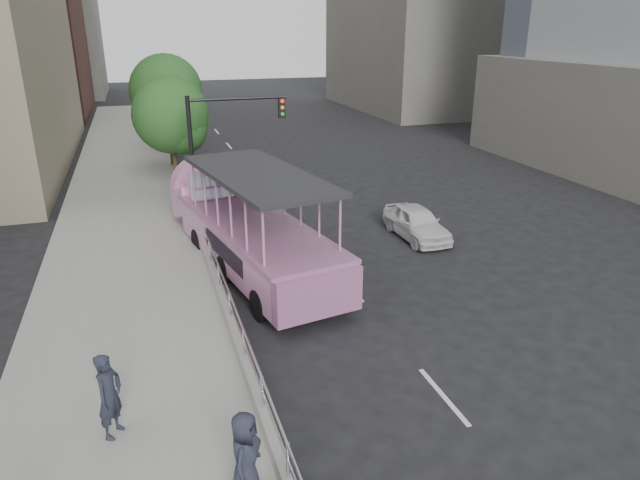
{
  "coord_description": "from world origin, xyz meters",
  "views": [
    {
      "loc": [
        -4.92,
        -11.42,
        7.82
      ],
      "look_at": [
        -0.37,
        2.85,
        2.18
      ],
      "focal_mm": 32.0,
      "sensor_mm": 36.0,
      "label": 1
    }
  ],
  "objects_px": {
    "duck_boat": "(244,227)",
    "pedestrian_far": "(245,457)",
    "street_tree_near": "(173,118)",
    "car": "(416,222)",
    "parking_sign": "(204,200)",
    "pedestrian_near": "(109,396)",
    "traffic_signal": "(219,136)",
    "street_tree_far": "(168,94)"
  },
  "relations": [
    {
      "from": "car",
      "to": "parking_sign",
      "type": "bearing_deg",
      "value": 162.29
    },
    {
      "from": "pedestrian_far",
      "to": "street_tree_near",
      "type": "bearing_deg",
      "value": 26.63
    },
    {
      "from": "duck_boat",
      "to": "pedestrian_near",
      "type": "xyz_separation_m",
      "value": [
        -4.2,
        -8.48,
        -0.13
      ]
    },
    {
      "from": "car",
      "to": "street_tree_near",
      "type": "bearing_deg",
      "value": 134.04
    },
    {
      "from": "pedestrian_far",
      "to": "street_tree_near",
      "type": "distance_m",
      "value": 19.94
    },
    {
      "from": "car",
      "to": "street_tree_near",
      "type": "distance_m",
      "value": 12.31
    },
    {
      "from": "pedestrian_far",
      "to": "street_tree_near",
      "type": "xyz_separation_m",
      "value": [
        0.5,
        19.76,
        2.69
      ]
    },
    {
      "from": "duck_boat",
      "to": "street_tree_far",
      "type": "distance_m",
      "value": 15.27
    },
    {
      "from": "pedestrian_far",
      "to": "duck_boat",
      "type": "bearing_deg",
      "value": 17.56
    },
    {
      "from": "pedestrian_far",
      "to": "street_tree_near",
      "type": "relative_size",
      "value": 0.29
    },
    {
      "from": "pedestrian_far",
      "to": "parking_sign",
      "type": "bearing_deg",
      "value": 23.94
    },
    {
      "from": "duck_boat",
      "to": "parking_sign",
      "type": "height_order",
      "value": "duck_boat"
    },
    {
      "from": "duck_boat",
      "to": "traffic_signal",
      "type": "relative_size",
      "value": 2.12
    },
    {
      "from": "pedestrian_near",
      "to": "pedestrian_far",
      "type": "xyz_separation_m",
      "value": [
        2.18,
        -2.35,
        -0.06
      ]
    },
    {
      "from": "duck_boat",
      "to": "car",
      "type": "relative_size",
      "value": 2.96
    },
    {
      "from": "parking_sign",
      "to": "traffic_signal",
      "type": "height_order",
      "value": "traffic_signal"
    },
    {
      "from": "parking_sign",
      "to": "street_tree_far",
      "type": "xyz_separation_m",
      "value": [
        -0.29,
        12.04,
        2.73
      ]
    },
    {
      "from": "car",
      "to": "parking_sign",
      "type": "height_order",
      "value": "parking_sign"
    },
    {
      "from": "pedestrian_far",
      "to": "street_tree_far",
      "type": "height_order",
      "value": "street_tree_far"
    },
    {
      "from": "parking_sign",
      "to": "traffic_signal",
      "type": "xyz_separation_m",
      "value": [
        1.1,
        2.61,
        1.92
      ]
    },
    {
      "from": "car",
      "to": "pedestrian_near",
      "type": "distance_m",
      "value": 14.23
    },
    {
      "from": "pedestrian_far",
      "to": "parking_sign",
      "type": "distance_m",
      "value": 13.76
    },
    {
      "from": "traffic_signal",
      "to": "street_tree_far",
      "type": "relative_size",
      "value": 0.81
    },
    {
      "from": "car",
      "to": "pedestrian_far",
      "type": "bearing_deg",
      "value": -128.74
    },
    {
      "from": "pedestrian_near",
      "to": "traffic_signal",
      "type": "height_order",
      "value": "traffic_signal"
    },
    {
      "from": "pedestrian_near",
      "to": "parking_sign",
      "type": "distance_m",
      "value": 11.81
    },
    {
      "from": "car",
      "to": "street_tree_far",
      "type": "xyz_separation_m",
      "value": [
        -8.16,
        14.45,
        3.67
      ]
    },
    {
      "from": "pedestrian_far",
      "to": "street_tree_far",
      "type": "relative_size",
      "value": 0.26
    },
    {
      "from": "traffic_signal",
      "to": "street_tree_far",
      "type": "distance_m",
      "value": 9.57
    },
    {
      "from": "pedestrian_near",
      "to": "street_tree_far",
      "type": "distance_m",
      "value": 23.79
    },
    {
      "from": "duck_boat",
      "to": "pedestrian_far",
      "type": "distance_m",
      "value": 11.02
    },
    {
      "from": "pedestrian_near",
      "to": "street_tree_near",
      "type": "distance_m",
      "value": 17.81
    },
    {
      "from": "duck_boat",
      "to": "traffic_signal",
      "type": "distance_m",
      "value": 5.91
    },
    {
      "from": "car",
      "to": "street_tree_near",
      "type": "xyz_separation_m",
      "value": [
        -8.36,
        8.45,
        3.18
      ]
    },
    {
      "from": "parking_sign",
      "to": "street_tree_near",
      "type": "bearing_deg",
      "value": 94.67
    },
    {
      "from": "traffic_signal",
      "to": "street_tree_far",
      "type": "xyz_separation_m",
      "value": [
        -1.4,
        9.43,
        0.81
      ]
    },
    {
      "from": "pedestrian_far",
      "to": "traffic_signal",
      "type": "distance_m",
      "value": 16.63
    },
    {
      "from": "traffic_signal",
      "to": "parking_sign",
      "type": "bearing_deg",
      "value": -112.95
    },
    {
      "from": "duck_boat",
      "to": "pedestrian_far",
      "type": "height_order",
      "value": "duck_boat"
    },
    {
      "from": "duck_boat",
      "to": "street_tree_near",
      "type": "bearing_deg",
      "value": 99.62
    },
    {
      "from": "car",
      "to": "traffic_signal",
      "type": "bearing_deg",
      "value": 142.74
    },
    {
      "from": "car",
      "to": "street_tree_near",
      "type": "relative_size",
      "value": 0.65
    }
  ]
}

